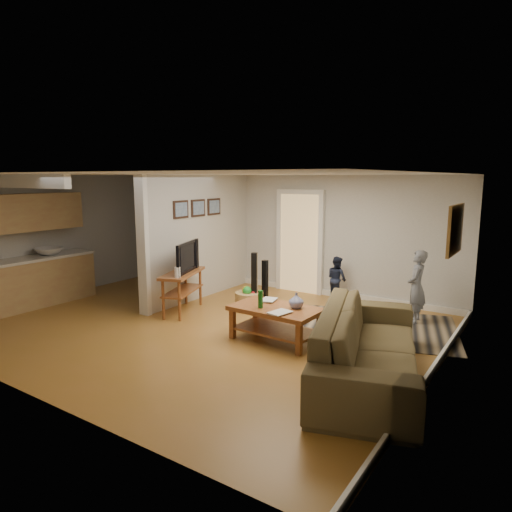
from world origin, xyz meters
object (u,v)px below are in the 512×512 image
Objects in this scene: sofa at (367,377)px; coffee_table at (277,314)px; toddler at (336,301)px; speaker_right at (265,285)px; tv_console at (183,276)px; toy_basket at (249,300)px; child at (414,322)px; speaker_left at (254,282)px.

sofa is 2.16× the size of coffee_table.
coffee_table is at bearing 120.88° from toddler.
tv_console is at bearing -139.84° from speaker_right.
toy_basket is 0.42× the size of child.
tv_console is at bearing 171.78° from coffee_table.
coffee_table is 1.24× the size of speaker_left.
toy_basket is 0.58× the size of toddler.
toy_basket is at bearing 18.92° from tv_console.
child reaches higher than toy_basket.
speaker_right is 0.75× the size of child.
toddler is at bearing 54.25° from speaker_right.
tv_console is 4.15m from child.
speaker_right is 1.77× the size of toy_basket.
speaker_right is at bearing 82.68° from toddler.
coffee_table is at bearing -40.85° from toy_basket.
sofa is 3.24m from speaker_left.
toy_basket is 1.88m from toddler.
speaker_right is (1.14, 1.00, -0.22)m from tv_console.
speaker_left is 1.87m from toddler.
speaker_left reaches higher than coffee_table.
toddler is (-1.77, 3.10, 0.00)m from sofa.
child is at bearing -171.22° from toddler.
toddler is (-1.69, 0.56, 0.00)m from child.
toddler is (0.99, 1.49, -0.55)m from speaker_left.
coffee_table reaches higher than toy_basket.
child is 1.78m from toddler.
child is at bearing 19.19° from toy_basket.
speaker_right reaches higher than sofa.
toddler is (1.08, 1.53, -0.19)m from toy_basket.
toddler is at bearing 93.71° from coffee_table.
speaker_right is at bearing 21.22° from tv_console.
tv_console reaches higher than toy_basket.
sofa is 2.54m from child.
child reaches higher than sofa.
toy_basket is at bearing -130.75° from speaker_right.
tv_console is 1.37× the size of speaker_right.
speaker_right is at bearing 128.63° from coffee_table.
coffee_table is 1.50× the size of toddler.
toy_basket is (-2.85, 1.58, 0.19)m from sofa.
tv_console reaches higher than speaker_right.
child is at bearing -15.47° from sofa.
coffee_table is (-1.60, 0.50, 0.41)m from sofa.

